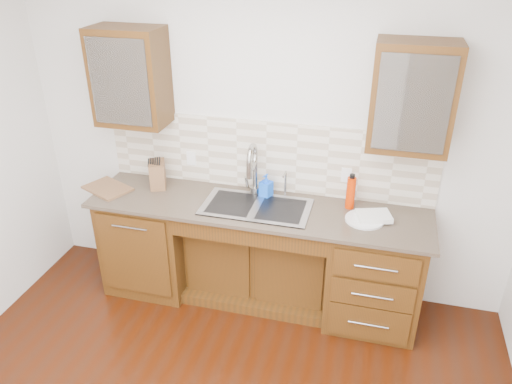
% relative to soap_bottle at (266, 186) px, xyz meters
% --- Properties ---
extents(wall_back, '(4.00, 0.10, 2.70)m').
position_rel_soap_bottle_xyz_m(wall_back, '(-0.03, 0.19, 0.34)').
color(wall_back, silver).
rests_on(wall_back, ground).
extents(base_cabinet_left, '(0.70, 0.62, 0.88)m').
position_rel_soap_bottle_xyz_m(base_cabinet_left, '(-0.98, -0.17, -0.57)').
color(base_cabinet_left, '#593014').
rests_on(base_cabinet_left, ground).
extents(base_cabinet_center, '(1.20, 0.44, 0.70)m').
position_rel_soap_bottle_xyz_m(base_cabinet_center, '(-0.03, -0.08, -0.66)').
color(base_cabinet_center, '#593014').
rests_on(base_cabinet_center, ground).
extents(base_cabinet_right, '(0.70, 0.62, 0.88)m').
position_rel_soap_bottle_xyz_m(base_cabinet_right, '(0.92, -0.17, -0.57)').
color(base_cabinet_right, '#593014').
rests_on(base_cabinet_right, ground).
extents(countertop, '(2.70, 0.65, 0.03)m').
position_rel_soap_bottle_xyz_m(countertop, '(-0.03, -0.18, -0.11)').
color(countertop, '#84705B').
rests_on(countertop, base_cabinet_left).
extents(backsplash, '(2.70, 0.02, 0.59)m').
position_rel_soap_bottle_xyz_m(backsplash, '(-0.03, 0.13, 0.20)').
color(backsplash, beige).
rests_on(backsplash, wall_back).
extents(sink, '(0.84, 0.46, 0.19)m').
position_rel_soap_bottle_xyz_m(sink, '(-0.03, -0.20, -0.18)').
color(sink, '#9E9EA5').
rests_on(sink, countertop).
extents(faucet, '(0.04, 0.04, 0.40)m').
position_rel_soap_bottle_xyz_m(faucet, '(-0.10, 0.03, 0.10)').
color(faucet, '#999993').
rests_on(faucet, countertop).
extents(filter_tap, '(0.02, 0.02, 0.24)m').
position_rel_soap_bottle_xyz_m(filter_tap, '(0.15, 0.04, 0.02)').
color(filter_tap, '#999993').
rests_on(filter_tap, countertop).
extents(upper_cabinet_left, '(0.55, 0.34, 0.75)m').
position_rel_soap_bottle_xyz_m(upper_cabinet_left, '(-1.08, -0.03, 0.82)').
color(upper_cabinet_left, '#593014').
rests_on(upper_cabinet_left, wall_back).
extents(upper_cabinet_right, '(0.55, 0.34, 0.75)m').
position_rel_soap_bottle_xyz_m(upper_cabinet_right, '(1.02, -0.03, 0.82)').
color(upper_cabinet_right, '#593014').
rests_on(upper_cabinet_right, wall_back).
extents(outlet_left, '(0.08, 0.01, 0.12)m').
position_rel_soap_bottle_xyz_m(outlet_left, '(-0.68, 0.12, 0.11)').
color(outlet_left, white).
rests_on(outlet_left, backsplash).
extents(outlet_right, '(0.08, 0.01, 0.12)m').
position_rel_soap_bottle_xyz_m(outlet_right, '(0.62, 0.12, 0.11)').
color(outlet_right, white).
rests_on(outlet_right, backsplash).
extents(soap_bottle, '(0.11, 0.12, 0.19)m').
position_rel_soap_bottle_xyz_m(soap_bottle, '(0.00, 0.00, 0.00)').
color(soap_bottle, blue).
rests_on(soap_bottle, countertop).
extents(water_bottle, '(0.09, 0.09, 0.26)m').
position_rel_soap_bottle_xyz_m(water_bottle, '(0.67, -0.02, 0.03)').
color(water_bottle, red).
rests_on(water_bottle, countertop).
extents(plate, '(0.31, 0.31, 0.02)m').
position_rel_soap_bottle_xyz_m(plate, '(0.80, -0.19, -0.09)').
color(plate, silver).
rests_on(plate, countertop).
extents(dish_towel, '(0.29, 0.24, 0.04)m').
position_rel_soap_bottle_xyz_m(dish_towel, '(0.86, -0.17, -0.06)').
color(dish_towel, '#EEF4CC').
rests_on(dish_towel, plate).
extents(knife_block, '(0.19, 0.23, 0.22)m').
position_rel_soap_bottle_xyz_m(knife_block, '(-0.92, -0.05, 0.01)').
color(knife_block, brown).
rests_on(knife_block, countertop).
extents(cutting_board, '(0.46, 0.40, 0.02)m').
position_rel_soap_bottle_xyz_m(cutting_board, '(-1.31, -0.21, -0.09)').
color(cutting_board, '#A3642D').
rests_on(cutting_board, countertop).
extents(cup_left_a, '(0.14, 0.14, 0.09)m').
position_rel_soap_bottle_xyz_m(cup_left_a, '(-1.22, -0.03, 0.76)').
color(cup_left_a, white).
rests_on(cup_left_a, upper_cabinet_left).
extents(cup_left_b, '(0.11, 0.11, 0.09)m').
position_rel_soap_bottle_xyz_m(cup_left_b, '(-0.97, -0.03, 0.76)').
color(cup_left_b, silver).
rests_on(cup_left_b, upper_cabinet_left).
extents(cup_right_a, '(0.16, 0.16, 0.09)m').
position_rel_soap_bottle_xyz_m(cup_right_a, '(0.96, -0.03, 0.76)').
color(cup_right_a, white).
rests_on(cup_right_a, upper_cabinet_right).
extents(cup_right_b, '(0.14, 0.14, 0.10)m').
position_rel_soap_bottle_xyz_m(cup_right_b, '(1.15, -0.03, 0.77)').
color(cup_right_b, white).
rests_on(cup_right_b, upper_cabinet_right).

